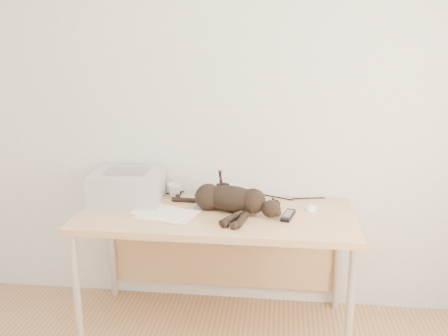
# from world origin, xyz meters

# --- Properties ---
(wall_back) EXTENTS (3.50, 0.00, 3.50)m
(wall_back) POSITION_xyz_m (0.00, 1.75, 1.30)
(wall_back) COLOR white
(wall_back) RESTS_ON floor
(desk) EXTENTS (1.60, 0.70, 0.74)m
(desk) POSITION_xyz_m (0.00, 1.48, 0.61)
(desk) COLOR tan
(desk) RESTS_ON floor
(printer) EXTENTS (0.44, 0.38, 0.20)m
(printer) POSITION_xyz_m (-0.57, 1.53, 0.84)
(printer) COLOR #BCBCC1
(printer) RESTS_ON desk
(papers) EXTENTS (0.41, 0.35, 0.01)m
(papers) POSITION_xyz_m (-0.29, 1.34, 0.74)
(papers) COLOR white
(papers) RESTS_ON desk
(cat) EXTENTS (0.68, 0.46, 0.16)m
(cat) POSITION_xyz_m (0.07, 1.42, 0.81)
(cat) COLOR black
(cat) RESTS_ON desk
(mug) EXTENTS (0.13, 0.13, 0.09)m
(mug) POSITION_xyz_m (-0.30, 1.66, 0.78)
(mug) COLOR silver
(mug) RESTS_ON desk
(pen_cup) EXTENTS (0.08, 0.08, 0.21)m
(pen_cup) POSITION_xyz_m (0.02, 1.59, 0.80)
(pen_cup) COLOR black
(pen_cup) RESTS_ON desk
(remote_grey) EXTENTS (0.06, 0.19, 0.02)m
(remote_grey) POSITION_xyz_m (-0.11, 1.53, 0.75)
(remote_grey) COLOR gray
(remote_grey) RESTS_ON desk
(remote_black) EXTENTS (0.09, 0.19, 0.02)m
(remote_black) POSITION_xyz_m (0.41, 1.37, 0.75)
(remote_black) COLOR black
(remote_black) RESTS_ON desk
(mouse) EXTENTS (0.09, 0.13, 0.04)m
(mouse) POSITION_xyz_m (0.55, 1.51, 0.76)
(mouse) COLOR white
(mouse) RESTS_ON desk
(cable_tangle) EXTENTS (1.36, 0.08, 0.01)m
(cable_tangle) POSITION_xyz_m (0.00, 1.70, 0.75)
(cable_tangle) COLOR black
(cable_tangle) RESTS_ON desk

